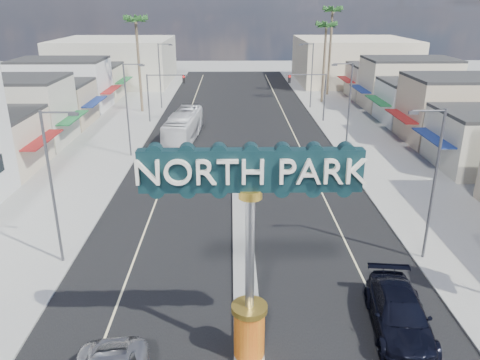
{
  "coord_description": "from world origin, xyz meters",
  "views": [
    {
      "loc": [
        -0.69,
        -14.05,
        14.25
      ],
      "look_at": [
        -0.21,
        11.17,
        4.63
      ],
      "focal_mm": 35.0,
      "sensor_mm": 36.0,
      "label": 1
    }
  ],
  "objects_px": {
    "palm_right_far": "(332,15)",
    "suv_right": "(399,314)",
    "streetlight_l_mid": "(129,106)",
    "streetlight_l_near": "(54,181)",
    "streetlight_r_far": "(311,72)",
    "gateway_sign": "(250,234)",
    "palm_right_mid": "(326,29)",
    "streetlight_l_far": "(161,73)",
    "palm_left_far": "(136,25)",
    "car_parked_right": "(322,165)",
    "traffic_signal_right": "(311,88)",
    "streetlight_r_near": "(432,179)",
    "traffic_signal_left": "(162,88)",
    "streetlight_r_mid": "(348,105)",
    "city_bus": "(183,127)"
  },
  "relations": [
    {
      "from": "streetlight_l_far",
      "to": "palm_left_far",
      "type": "relative_size",
      "value": 0.69
    },
    {
      "from": "streetlight_l_near",
      "to": "car_parked_right",
      "type": "xyz_separation_m",
      "value": [
        17.79,
        14.95,
        -4.29
      ]
    },
    {
      "from": "traffic_signal_left",
      "to": "car_parked_right",
      "type": "distance_m",
      "value": 25.47
    },
    {
      "from": "streetlight_l_mid",
      "to": "car_parked_right",
      "type": "bearing_deg",
      "value": -15.85
    },
    {
      "from": "streetlight_l_near",
      "to": "streetlight_r_far",
      "type": "distance_m",
      "value": 46.9
    },
    {
      "from": "palm_left_far",
      "to": "palm_right_mid",
      "type": "bearing_deg",
      "value": 12.99
    },
    {
      "from": "palm_right_mid",
      "to": "traffic_signal_left",
      "type": "bearing_deg",
      "value": -151.58
    },
    {
      "from": "streetlight_r_near",
      "to": "gateway_sign",
      "type": "bearing_deg",
      "value": -142.45
    },
    {
      "from": "streetlight_r_far",
      "to": "suv_right",
      "type": "relative_size",
      "value": 1.47
    },
    {
      "from": "streetlight_r_mid",
      "to": "palm_right_far",
      "type": "distance_m",
      "value": 33.14
    },
    {
      "from": "traffic_signal_left",
      "to": "palm_right_far",
      "type": "bearing_deg",
      "value": 36.67
    },
    {
      "from": "streetlight_l_near",
      "to": "palm_right_far",
      "type": "xyz_separation_m",
      "value": [
        25.43,
        52.0,
        7.32
      ]
    },
    {
      "from": "streetlight_r_mid",
      "to": "palm_left_far",
      "type": "distance_m",
      "value": 31.47
    },
    {
      "from": "traffic_signal_left",
      "to": "streetlight_l_mid",
      "type": "relative_size",
      "value": 0.67
    },
    {
      "from": "streetlight_l_mid",
      "to": "streetlight_l_far",
      "type": "bearing_deg",
      "value": 90.0
    },
    {
      "from": "suv_right",
      "to": "car_parked_right",
      "type": "distance_m",
      "value": 21.33
    },
    {
      "from": "streetlight_l_far",
      "to": "gateway_sign",
      "type": "bearing_deg",
      "value": -78.22
    },
    {
      "from": "palm_right_far",
      "to": "suv_right",
      "type": "bearing_deg",
      "value": -97.85
    },
    {
      "from": "streetlight_l_near",
      "to": "suv_right",
      "type": "bearing_deg",
      "value": -20.15
    },
    {
      "from": "streetlight_l_mid",
      "to": "palm_right_mid",
      "type": "relative_size",
      "value": 0.74
    },
    {
      "from": "streetlight_l_mid",
      "to": "streetlight_l_near",
      "type": "bearing_deg",
      "value": -90.0
    },
    {
      "from": "suv_right",
      "to": "car_parked_right",
      "type": "height_order",
      "value": "suv_right"
    },
    {
      "from": "city_bus",
      "to": "palm_right_far",
      "type": "bearing_deg",
      "value": 56.75
    },
    {
      "from": "streetlight_l_mid",
      "to": "gateway_sign",
      "type": "bearing_deg",
      "value": -69.58
    },
    {
      "from": "palm_left_far",
      "to": "suv_right",
      "type": "height_order",
      "value": "palm_left_far"
    },
    {
      "from": "gateway_sign",
      "to": "palm_right_mid",
      "type": "xyz_separation_m",
      "value": [
        13.0,
        54.02,
        4.67
      ]
    },
    {
      "from": "streetlight_l_mid",
      "to": "streetlight_l_far",
      "type": "relative_size",
      "value": 1.0
    },
    {
      "from": "streetlight_r_near",
      "to": "suv_right",
      "type": "xyz_separation_m",
      "value": [
        -3.48,
        -6.38,
        -4.18
      ]
    },
    {
      "from": "gateway_sign",
      "to": "streetlight_l_mid",
      "type": "xyz_separation_m",
      "value": [
        -10.43,
        28.02,
        -0.86
      ]
    },
    {
      "from": "traffic_signal_right",
      "to": "streetlight_r_near",
      "type": "distance_m",
      "value": 34.03
    },
    {
      "from": "traffic_signal_left",
      "to": "car_parked_right",
      "type": "bearing_deg",
      "value": -49.02
    },
    {
      "from": "suv_right",
      "to": "palm_right_far",
      "type": "bearing_deg",
      "value": 88.83
    },
    {
      "from": "streetlight_l_near",
      "to": "car_parked_right",
      "type": "distance_m",
      "value": 23.63
    },
    {
      "from": "gateway_sign",
      "to": "streetlight_r_mid",
      "type": "bearing_deg",
      "value": 69.58
    },
    {
      "from": "gateway_sign",
      "to": "streetlight_l_mid",
      "type": "height_order",
      "value": "gateway_sign"
    },
    {
      "from": "palm_right_mid",
      "to": "streetlight_l_mid",
      "type": "bearing_deg",
      "value": -132.03
    },
    {
      "from": "streetlight_r_mid",
      "to": "palm_right_mid",
      "type": "bearing_deg",
      "value": 84.36
    },
    {
      "from": "streetlight_r_far",
      "to": "palm_right_far",
      "type": "distance_m",
      "value": 13.21
    },
    {
      "from": "traffic_signal_right",
      "to": "streetlight_r_near",
      "type": "relative_size",
      "value": 0.67
    },
    {
      "from": "palm_right_far",
      "to": "city_bus",
      "type": "relative_size",
      "value": 1.28
    },
    {
      "from": "gateway_sign",
      "to": "traffic_signal_right",
      "type": "height_order",
      "value": "gateway_sign"
    },
    {
      "from": "streetlight_l_far",
      "to": "palm_right_mid",
      "type": "xyz_separation_m",
      "value": [
        23.43,
        4.0,
        5.54
      ]
    },
    {
      "from": "traffic_signal_right",
      "to": "suv_right",
      "type": "relative_size",
      "value": 0.98
    },
    {
      "from": "streetlight_r_far",
      "to": "traffic_signal_left",
      "type": "bearing_deg",
      "value": -157.8
    },
    {
      "from": "streetlight_l_far",
      "to": "streetlight_r_far",
      "type": "xyz_separation_m",
      "value": [
        20.87,
        0.0,
        0.0
      ]
    },
    {
      "from": "car_parked_right",
      "to": "city_bus",
      "type": "height_order",
      "value": "city_bus"
    },
    {
      "from": "traffic_signal_left",
      "to": "traffic_signal_right",
      "type": "relative_size",
      "value": 1.0
    },
    {
      "from": "streetlight_l_near",
      "to": "streetlight_r_far",
      "type": "relative_size",
      "value": 1.0
    },
    {
      "from": "gateway_sign",
      "to": "streetlight_r_near",
      "type": "relative_size",
      "value": 1.02
    },
    {
      "from": "traffic_signal_left",
      "to": "streetlight_r_near",
      "type": "xyz_separation_m",
      "value": [
        19.62,
        -33.99,
        0.79
      ]
    }
  ]
}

